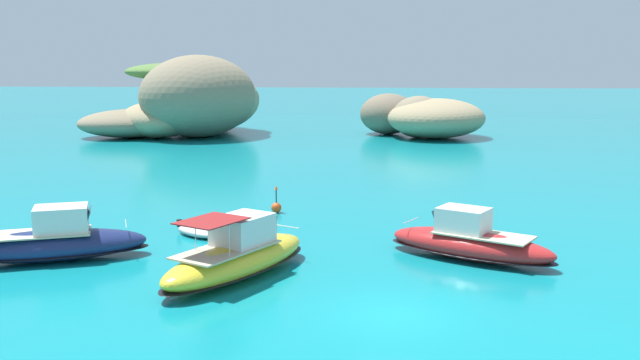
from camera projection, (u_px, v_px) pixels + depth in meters
name	position (u px, v px, depth m)	size (l,w,h in m)	color
ground_plane	(393.00, 315.00, 22.53)	(400.00, 400.00, 0.00)	#0F7F89
islet_large	(191.00, 101.00, 77.63)	(21.99, 22.06, 8.76)	#9E8966
islet_small	(421.00, 117.00, 75.54)	(15.78, 14.60, 4.54)	#84755B
motorboat_red	(470.00, 242.00, 28.79)	(7.29, 5.42, 2.12)	red
motorboat_yellow	(237.00, 257.00, 26.41)	(5.77, 7.99, 2.45)	yellow
motorboat_navy	(54.00, 242.00, 28.60)	(7.88, 4.87, 2.24)	navy
dinghy_tender	(198.00, 231.00, 32.67)	(2.73, 2.46, 0.58)	#B2B2B2
channel_buoy	(276.00, 207.00, 37.68)	(0.56, 0.56, 1.48)	#E54C19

